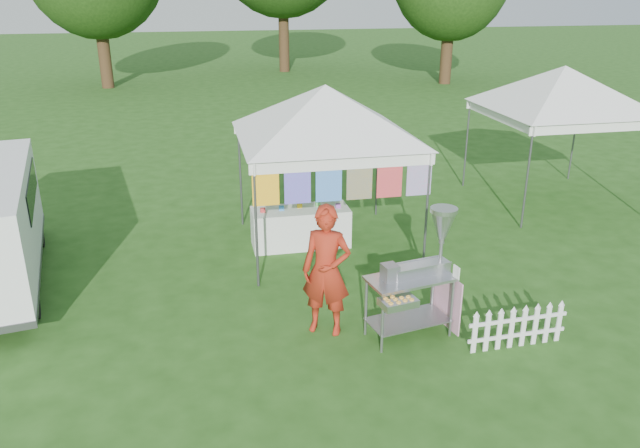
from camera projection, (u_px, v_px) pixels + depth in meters
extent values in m
plane|color=#234C15|center=(379.00, 343.00, 8.57)|extent=(120.00, 120.00, 0.00)
cylinder|color=#59595E|center=(256.00, 226.00, 9.81)|extent=(0.04, 0.04, 2.10)
cylinder|color=#59595E|center=(427.00, 213.00, 10.35)|extent=(0.04, 0.04, 2.10)
cylinder|color=#59595E|center=(240.00, 175.00, 12.40)|extent=(0.04, 0.04, 2.10)
cylinder|color=#59595E|center=(377.00, 167.00, 12.95)|extent=(0.04, 0.04, 2.10)
cube|color=white|center=(344.00, 163.00, 9.74)|extent=(3.00, 0.03, 0.22)
cube|color=white|center=(310.00, 125.00, 12.33)|extent=(3.00, 0.03, 0.22)
pyramid|color=white|center=(325.00, 84.00, 10.67)|extent=(4.24, 4.24, 0.90)
cylinder|color=#59595E|center=(345.00, 158.00, 9.71)|extent=(3.00, 0.03, 0.03)
cube|color=orange|center=(266.00, 184.00, 9.60)|extent=(0.42, 0.01, 0.70)
cube|color=purple|center=(297.00, 182.00, 9.69)|extent=(0.42, 0.01, 0.70)
cube|color=blue|center=(329.00, 180.00, 9.79)|extent=(0.42, 0.01, 0.70)
cube|color=#E69E0C|center=(360.00, 178.00, 9.89)|extent=(0.42, 0.01, 0.70)
cube|color=#BE1755|center=(390.00, 176.00, 9.98)|extent=(0.42, 0.01, 0.70)
cube|color=#33BFBF|center=(419.00, 175.00, 10.08)|extent=(0.42, 0.01, 0.70)
cylinder|color=#59595E|center=(527.00, 178.00, 12.23)|extent=(0.04, 0.04, 2.10)
cylinder|color=#59595E|center=(467.00, 144.00, 14.82)|extent=(0.04, 0.04, 2.10)
cylinder|color=#59595E|center=(574.00, 138.00, 15.36)|extent=(0.04, 0.04, 2.10)
cube|color=white|center=(600.00, 127.00, 12.16)|extent=(3.00, 0.03, 0.22)
cube|color=white|center=(526.00, 101.00, 14.75)|extent=(3.00, 0.03, 0.22)
pyramid|color=white|center=(566.00, 66.00, 13.09)|extent=(4.24, 4.24, 0.90)
cylinder|color=#59595E|center=(600.00, 123.00, 12.13)|extent=(3.00, 0.03, 0.03)
cylinder|color=#3C2615|center=(103.00, 44.00, 28.60)|extent=(0.56, 0.56, 3.96)
cylinder|color=#3C2615|center=(284.00, 26.00, 33.81)|extent=(0.56, 0.56, 4.84)
cylinder|color=#3C2615|center=(447.00, 46.00, 29.91)|extent=(0.56, 0.56, 3.52)
cylinder|color=gray|center=(382.00, 323.00, 8.21)|extent=(0.05, 0.05, 0.88)
cylinder|color=gray|center=(452.00, 308.00, 8.59)|extent=(0.05, 0.05, 0.88)
cylinder|color=gray|center=(366.00, 307.00, 8.63)|extent=(0.05, 0.05, 0.88)
cylinder|color=gray|center=(433.00, 293.00, 9.01)|extent=(0.05, 0.05, 0.88)
cube|color=gray|center=(408.00, 320.00, 8.68)|extent=(1.21, 0.76, 0.01)
cube|color=#B7B7BC|center=(410.00, 278.00, 8.45)|extent=(1.27, 0.80, 0.04)
cube|color=#B7B7BC|center=(420.00, 269.00, 8.52)|extent=(0.87, 0.40, 0.15)
cube|color=gray|center=(390.00, 272.00, 8.34)|extent=(0.23, 0.25, 0.22)
cylinder|color=gray|center=(442.00, 242.00, 8.51)|extent=(0.06, 0.06, 0.88)
cone|color=#B7B7BC|center=(443.00, 225.00, 8.42)|extent=(0.41, 0.41, 0.39)
cylinder|color=#B7B7BC|center=(444.00, 210.00, 8.34)|extent=(0.44, 0.44, 0.06)
cube|color=#B7B7BC|center=(398.00, 302.00, 8.02)|extent=(0.52, 0.38, 0.10)
cube|color=pink|center=(446.00, 299.00, 8.82)|extent=(0.16, 0.73, 0.80)
cube|color=white|center=(456.00, 272.00, 8.36)|extent=(0.04, 0.14, 0.18)
imported|color=#9E2413|center=(326.00, 271.00, 8.55)|extent=(0.81, 0.71, 1.88)
cube|color=black|center=(32.00, 189.00, 10.47)|extent=(0.43, 2.43, 0.49)
cylinder|color=black|center=(30.00, 300.00, 9.11)|extent=(0.30, 0.63, 0.61)
cylinder|color=black|center=(37.00, 231.00, 11.60)|extent=(0.30, 0.63, 0.61)
cube|color=white|center=(475.00, 334.00, 8.25)|extent=(0.07, 0.02, 0.56)
cube|color=white|center=(487.00, 333.00, 8.29)|extent=(0.07, 0.02, 0.56)
cube|color=white|center=(499.00, 331.00, 8.33)|extent=(0.07, 0.02, 0.56)
cube|color=white|center=(511.00, 329.00, 8.37)|extent=(0.07, 0.02, 0.56)
cube|color=white|center=(523.00, 328.00, 8.41)|extent=(0.07, 0.02, 0.56)
cube|color=white|center=(535.00, 326.00, 8.45)|extent=(0.07, 0.02, 0.56)
cube|color=white|center=(547.00, 325.00, 8.49)|extent=(0.07, 0.02, 0.56)
cube|color=white|center=(559.00, 323.00, 8.53)|extent=(0.07, 0.02, 0.56)
cube|color=white|center=(516.00, 335.00, 8.43)|extent=(1.44, 0.08, 0.05)
cube|color=white|center=(519.00, 320.00, 8.34)|extent=(1.44, 0.08, 0.05)
cube|color=white|center=(300.00, 227.00, 11.64)|extent=(1.80, 0.70, 0.72)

